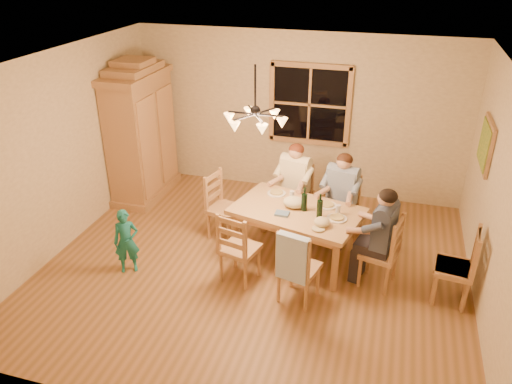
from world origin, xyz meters
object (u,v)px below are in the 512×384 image
(adult_woman, at_px, (295,176))
(chair_spare_back, at_px, (452,277))
(chair_near_right, at_px, (299,278))
(chair_end_right, at_px, (378,263))
(adult_plaid_man, at_px, (342,187))
(adult_slate_man, at_px, (383,226))
(armoire, at_px, (141,135))
(chair_spare_front, at_px, (452,279))
(wine_bottle_b, at_px, (320,206))
(chair_far_right, at_px, (339,220))
(child, at_px, (126,241))
(chandelier, at_px, (255,118))
(wine_bottle_a, at_px, (304,199))
(chair_far_left, at_px, (294,208))
(dining_table, at_px, (297,216))
(chair_end_left, at_px, (225,218))
(chair_near_left, at_px, (240,259))

(adult_woman, bearing_deg, chair_spare_back, 165.51)
(chair_near_right, distance_m, chair_spare_back, 1.84)
(chair_end_right, height_order, adult_plaid_man, adult_plaid_man)
(chair_near_right, relative_size, chair_spare_back, 1.00)
(adult_slate_man, bearing_deg, adult_plaid_man, 46.64)
(armoire, xyz_separation_m, chair_spare_front, (4.87, -1.61, -0.75))
(chair_end_right, xyz_separation_m, chair_spare_front, (0.87, -0.10, 0.00))
(adult_plaid_man, distance_m, wine_bottle_b, 0.83)
(chair_far_right, bearing_deg, adult_slate_man, 136.64)
(adult_slate_man, xyz_separation_m, child, (-3.16, -0.62, -0.40))
(chair_near_right, bearing_deg, chair_spare_front, 29.01)
(wine_bottle_b, height_order, child, wine_bottle_b)
(chair_end_right, bearing_deg, child, 114.84)
(chandelier, distance_m, wine_bottle_a, 1.33)
(chair_far_left, bearing_deg, dining_table, 117.90)
(chair_far_right, height_order, chair_spare_front, same)
(chandelier, height_order, chair_end_left, chandelier)
(chair_far_left, xyz_separation_m, chair_end_left, (-0.90, -0.58, 0.00))
(chair_far_right, relative_size, chair_near_left, 1.00)
(dining_table, xyz_separation_m, wine_bottle_b, (0.31, -0.13, 0.27))
(chair_near_right, distance_m, wine_bottle_b, 0.96)
(adult_woman, height_order, child, adult_woman)
(chair_far_right, height_order, child, chair_far_right)
(armoire, bearing_deg, chair_end_right, -20.73)
(dining_table, xyz_separation_m, adult_plaid_man, (0.50, 0.68, 0.19))
(chair_end_left, bearing_deg, adult_plaid_man, 117.98)
(chandelier, relative_size, chair_far_left, 0.78)
(armoire, xyz_separation_m, chair_near_right, (3.11, -2.10, -0.75))
(adult_slate_man, distance_m, wine_bottle_a, 1.06)
(chair_far_left, distance_m, chair_end_right, 1.74)
(child, bearing_deg, chair_near_right, -27.33)
(child, bearing_deg, chair_end_left, 22.73)
(dining_table, height_order, chair_near_left, chair_near_left)
(chair_near_right, bearing_deg, adult_slate_man, 46.74)
(chair_far_left, height_order, adult_plaid_man, adult_plaid_man)
(chandelier, distance_m, adult_plaid_man, 1.88)
(chair_far_left, bearing_deg, adult_woman, 13.73)
(chandelier, bearing_deg, wine_bottle_a, 32.27)
(wine_bottle_a, xyz_separation_m, chair_spare_front, (1.89, -0.37, -0.62))
(dining_table, distance_m, chair_spare_front, 2.05)
(adult_plaid_man, xyz_separation_m, adult_slate_man, (0.62, -0.95, 0.00))
(chair_end_right, bearing_deg, chair_near_right, 136.74)
(chair_near_right, height_order, wine_bottle_a, wine_bottle_a)
(chair_near_left, bearing_deg, chair_end_left, 133.26)
(chair_spare_front, bearing_deg, adult_woman, 67.08)
(armoire, relative_size, child, 2.59)
(chair_spare_front, bearing_deg, child, 103.58)
(adult_plaid_man, bearing_deg, chair_spare_back, 159.65)
(chair_end_right, height_order, child, chair_end_right)
(adult_plaid_man, bearing_deg, chair_far_right, 148.73)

